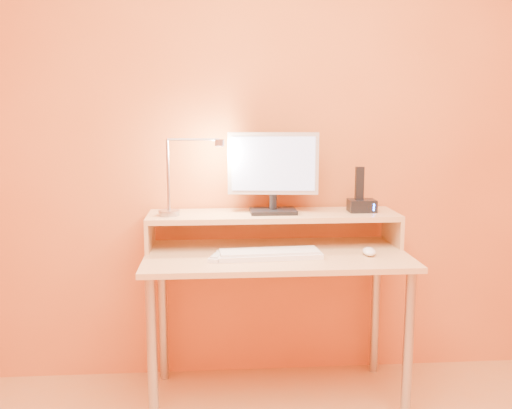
{
  "coord_description": "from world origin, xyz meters",
  "views": [
    {
      "loc": [
        -0.28,
        -1.31,
        1.36
      ],
      "look_at": [
        -0.1,
        1.13,
        0.96
      ],
      "focal_mm": 39.26,
      "sensor_mm": 36.0,
      "label": 1
    }
  ],
  "objects": [
    {
      "name": "monitor_panel",
      "position": [
        -0.0,
        1.34,
        1.12
      ],
      "size": [
        0.43,
        0.08,
        0.29
      ],
      "primitive_type": "cube",
      "rotation": [
        0.0,
        0.0,
        -0.1
      ],
      "color": "#BEBEBE",
      "rests_on": "monitor_neck"
    },
    {
      "name": "lamp_post",
      "position": [
        -0.5,
        1.3,
        1.07
      ],
      "size": [
        0.01,
        0.01,
        0.33
      ],
      "primitive_type": "cylinder",
      "color": "#A8A8B1",
      "rests_on": "lamp_base"
    },
    {
      "name": "wall_back",
      "position": [
        0.0,
        1.5,
        1.25
      ],
      "size": [
        3.0,
        0.04,
        2.5
      ],
      "primitive_type": "cube",
      "color": "orange",
      "rests_on": "floor"
    },
    {
      "name": "desk_shelf",
      "position": [
        0.0,
        1.33,
        0.87
      ],
      "size": [
        1.2,
        0.3,
        0.02
      ],
      "primitive_type": "cube",
      "color": "#E2AD7B",
      "rests_on": "desk_lower"
    },
    {
      "name": "lamp_head",
      "position": [
        -0.26,
        1.3,
        1.22
      ],
      "size": [
        0.04,
        0.04,
        0.03
      ],
      "primitive_type": "cylinder",
      "color": "#A8A8B1",
      "rests_on": "lamp_arm"
    },
    {
      "name": "phone_led",
      "position": [
        0.48,
        1.28,
        0.91
      ],
      "size": [
        0.01,
        0.0,
        0.04
      ],
      "primitive_type": "cube",
      "color": "#2F72FF",
      "rests_on": "phone_dock"
    },
    {
      "name": "shelf_riser_right",
      "position": [
        0.59,
        1.33,
        0.79
      ],
      "size": [
        0.02,
        0.3,
        0.14
      ],
      "primitive_type": "cube",
      "color": "#E2AD7B",
      "rests_on": "desk_lower"
    },
    {
      "name": "desk_leg_br",
      "position": [
        0.55,
        1.43,
        0.35
      ],
      "size": [
        0.04,
        0.04,
        0.69
      ],
      "primitive_type": "cylinder",
      "color": "#A8A8B1",
      "rests_on": "floor"
    },
    {
      "name": "lamp_arm",
      "position": [
        -0.38,
        1.3,
        1.24
      ],
      "size": [
        0.24,
        0.01,
        0.01
      ],
      "primitive_type": "cylinder",
      "rotation": [
        0.0,
        1.57,
        0.0
      ],
      "color": "#A8A8B1",
      "rests_on": "lamp_post"
    },
    {
      "name": "monitor_foot",
      "position": [
        -0.0,
        1.33,
        0.89
      ],
      "size": [
        0.22,
        0.16,
        0.02
      ],
      "primitive_type": "cube",
      "color": "black",
      "rests_on": "desk_shelf"
    },
    {
      "name": "lamp_base",
      "position": [
        -0.5,
        1.3,
        0.89
      ],
      "size": [
        0.1,
        0.1,
        0.02
      ],
      "primitive_type": "cylinder",
      "color": "#A8A8B1",
      "rests_on": "desk_shelf"
    },
    {
      "name": "mouse",
      "position": [
        0.41,
        1.11,
        0.74
      ],
      "size": [
        0.07,
        0.11,
        0.03
      ],
      "primitive_type": "ellipsoid",
      "rotation": [
        0.0,
        0.0,
        -0.11
      ],
      "color": "white",
      "rests_on": "desk_lower"
    },
    {
      "name": "monitor_back",
      "position": [
        -0.0,
        1.36,
        1.12
      ],
      "size": [
        0.39,
        0.05,
        0.25
      ],
      "primitive_type": "cube",
      "rotation": [
        0.0,
        0.0,
        -0.1
      ],
      "color": "black",
      "rests_on": "monitor_panel"
    },
    {
      "name": "desk_lower",
      "position": [
        0.0,
        1.18,
        0.71
      ],
      "size": [
        1.2,
        0.6,
        0.02
      ],
      "primitive_type": "cube",
      "color": "#E2AD7B",
      "rests_on": "floor"
    },
    {
      "name": "shelf_riser_left",
      "position": [
        -0.59,
        1.33,
        0.79
      ],
      "size": [
        0.02,
        0.3,
        0.14
      ],
      "primitive_type": "cube",
      "color": "#E2AD7B",
      "rests_on": "desk_lower"
    },
    {
      "name": "phone_dock",
      "position": [
        0.43,
        1.33,
        0.91
      ],
      "size": [
        0.13,
        0.1,
        0.06
      ],
      "primitive_type": "cube",
      "rotation": [
        0.0,
        0.0,
        -0.01
      ],
      "color": "black",
      "rests_on": "desk_shelf"
    },
    {
      "name": "desk_leg_fr",
      "position": [
        0.55,
        0.93,
        0.35
      ],
      "size": [
        0.04,
        0.04,
        0.69
      ],
      "primitive_type": "cylinder",
      "color": "#A8A8B1",
      "rests_on": "floor"
    },
    {
      "name": "lamp_bulb",
      "position": [
        -0.26,
        1.3,
        1.2
      ],
      "size": [
        0.03,
        0.03,
        0.0
      ],
      "primitive_type": "cylinder",
      "color": "#FFEAC6",
      "rests_on": "lamp_head"
    },
    {
      "name": "desk_leg_bl",
      "position": [
        -0.55,
        1.43,
        0.35
      ],
      "size": [
        0.04,
        0.04,
        0.69
      ],
      "primitive_type": "cylinder",
      "color": "#A8A8B1",
      "rests_on": "floor"
    },
    {
      "name": "monitor_neck",
      "position": [
        -0.0,
        1.33,
        0.93
      ],
      "size": [
        0.04,
        0.04,
        0.07
      ],
      "primitive_type": "cylinder",
      "color": "black",
      "rests_on": "monitor_foot"
    },
    {
      "name": "keyboard",
      "position": [
        -0.04,
        1.1,
        0.73
      ],
      "size": [
        0.47,
        0.18,
        0.02
      ],
      "primitive_type": "cube",
      "rotation": [
        0.0,
        0.0,
        0.06
      ],
      "color": "white",
      "rests_on": "desk_lower"
    },
    {
      "name": "monitor_screen",
      "position": [
        -0.0,
        1.32,
        1.12
      ],
      "size": [
        0.39,
        0.04,
        0.26
      ],
      "primitive_type": "cube",
      "rotation": [
        0.0,
        0.0,
        -0.1
      ],
      "color": "#A3B5E5",
      "rests_on": "monitor_panel"
    },
    {
      "name": "phone_handset",
      "position": [
        0.42,
        1.33,
        1.02
      ],
      "size": [
        0.04,
        0.03,
        0.16
      ],
      "primitive_type": "cube",
      "rotation": [
        0.0,
        0.0,
        -0.01
      ],
      "color": "black",
      "rests_on": "phone_dock"
    },
    {
      "name": "remote_control",
      "position": [
        -0.27,
        1.1,
        0.73
      ],
      "size": [
        0.1,
        0.18,
        0.02
      ],
      "primitive_type": "cube",
      "rotation": [
        0.0,
        0.0,
        -0.32
      ],
      "color": "white",
      "rests_on": "desk_lower"
    },
    {
      "name": "desk_leg_fl",
      "position": [
        -0.55,
        0.93,
        0.35
      ],
      "size": [
        0.04,
        0.04,
        0.69
      ],
      "primitive_type": "cylinder",
      "color": "#A8A8B1",
      "rests_on": "floor"
    }
  ]
}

